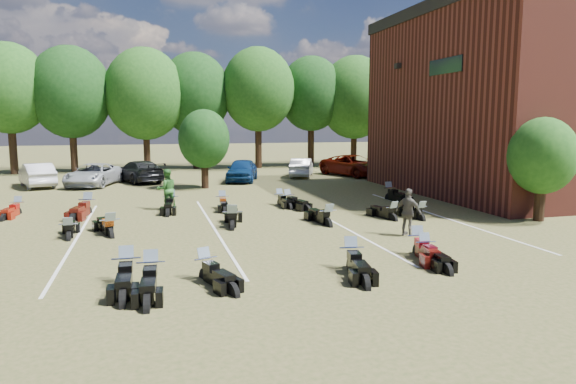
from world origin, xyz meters
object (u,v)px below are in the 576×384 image
object	(u,v)px
person_green	(167,189)
motorcycle_3	(206,279)
car_4	(242,170)
person_grey	(408,212)
motorcycle_14	(88,214)

from	to	relation	value
person_green	motorcycle_3	xyz separation A→B (m)	(0.57, -11.53, -0.97)
motorcycle_3	car_4	bearing A→B (deg)	58.46
car_4	person_green	xyz separation A→B (m)	(-5.52, -10.51, 0.18)
person_green	motorcycle_3	world-z (taller)	person_green
car_4	person_grey	size ratio (longest dim) A/B	2.65
car_4	person_grey	bearing A→B (deg)	-63.89
motorcycle_3	motorcycle_14	bearing A→B (deg)	91.38
motorcycle_3	person_grey	bearing A→B (deg)	4.46
person_green	motorcycle_14	distance (m)	3.69
car_4	motorcycle_14	xyz separation A→B (m)	(-9.05, -10.93, -0.79)
person_grey	motorcycle_14	xyz separation A→B (m)	(-11.88, 7.75, -0.88)
car_4	person_green	size ratio (longest dim) A/B	2.39
person_green	car_4	bearing A→B (deg)	-127.51
person_grey	motorcycle_14	size ratio (longest dim) A/B	0.71
person_grey	motorcycle_3	xyz separation A→B (m)	(-7.78, -3.36, -0.88)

